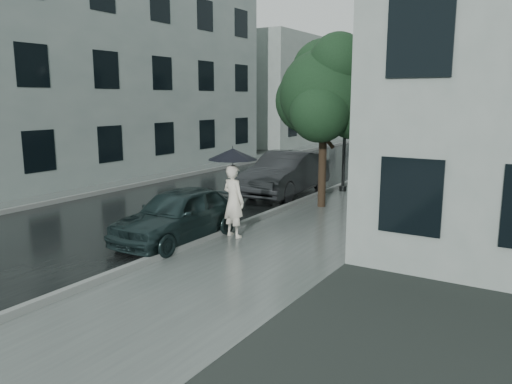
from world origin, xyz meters
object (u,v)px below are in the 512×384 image
Objects in this scene: lamp_post at (342,114)px; car_near at (179,214)px; street_tree at (326,93)px; car_far at (286,173)px; pedestrian at (234,201)px.

lamp_post reaches higher than car_near.
street_tree reaches higher than lamp_post.
car_near is (-0.84, -8.41, -2.25)m from lamp_post.
car_far is (-0.55, 6.66, 0.12)m from car_near.
street_tree is at bearing -32.33° from car_far.
pedestrian is at bearing -69.28° from lamp_post.
pedestrian is 5.34m from street_tree.
car_near is (-1.42, -5.52, -2.98)m from street_tree.
lamp_post is at bearing 85.00° from car_near.
pedestrian reaches higher than car_far.
lamp_post is at bearing 49.14° from car_far.
pedestrian is 0.48× the size of car_near.
car_near is at bearing 57.88° from pedestrian.
street_tree is at bearing 76.27° from car_near.
pedestrian is at bearing -95.25° from street_tree.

